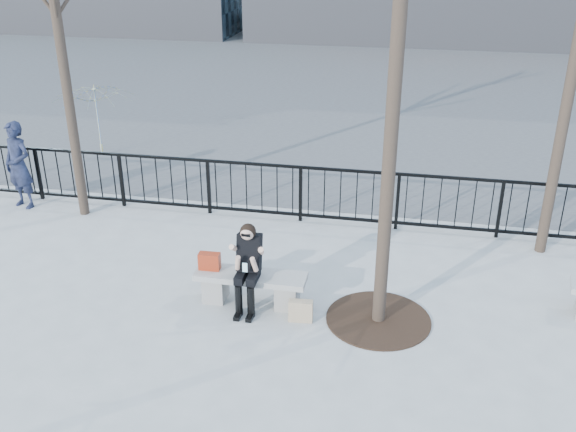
# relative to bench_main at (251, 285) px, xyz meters

# --- Properties ---
(ground) EXTENTS (120.00, 120.00, 0.00)m
(ground) POSITION_rel_bench_main_xyz_m (0.00, 0.00, -0.30)
(ground) COLOR gray
(ground) RESTS_ON ground
(street_surface) EXTENTS (60.00, 23.00, 0.01)m
(street_surface) POSITION_rel_bench_main_xyz_m (0.00, 15.00, -0.30)
(street_surface) COLOR #474747
(street_surface) RESTS_ON ground
(railing) EXTENTS (14.00, 0.06, 1.10)m
(railing) POSITION_rel_bench_main_xyz_m (0.00, 3.00, 0.25)
(railing) COLOR black
(railing) RESTS_ON ground
(tree_grate) EXTENTS (1.50, 1.50, 0.02)m
(tree_grate) POSITION_rel_bench_main_xyz_m (1.90, -0.10, -0.29)
(tree_grate) COLOR black
(tree_grate) RESTS_ON ground
(bench_main) EXTENTS (1.65, 0.46, 0.49)m
(bench_main) POSITION_rel_bench_main_xyz_m (0.00, 0.00, 0.00)
(bench_main) COLOR slate
(bench_main) RESTS_ON ground
(seated_woman) EXTENTS (0.50, 0.64, 1.34)m
(seated_woman) POSITION_rel_bench_main_xyz_m (0.00, -0.16, 0.37)
(seated_woman) COLOR black
(seated_woman) RESTS_ON ground
(handbag) EXTENTS (0.32, 0.16, 0.26)m
(handbag) POSITION_rel_bench_main_xyz_m (-0.63, 0.02, 0.32)
(handbag) COLOR #9C2B13
(handbag) RESTS_ON bench_main
(shopping_bag) EXTENTS (0.35, 0.15, 0.32)m
(shopping_bag) POSITION_rel_bench_main_xyz_m (0.81, -0.33, -0.14)
(shopping_bag) COLOR #C3AB8A
(shopping_bag) RESTS_ON ground
(standing_man) EXTENTS (0.73, 0.59, 1.74)m
(standing_man) POSITION_rel_bench_main_xyz_m (-5.33, 2.59, 0.57)
(standing_man) COLOR black
(standing_man) RESTS_ON ground
(vendor_umbrella) EXTENTS (2.26, 2.29, 1.74)m
(vendor_umbrella) POSITION_rel_bench_main_xyz_m (-5.24, 5.73, 0.57)
(vendor_umbrella) COLOR yellow
(vendor_umbrella) RESTS_ON ground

